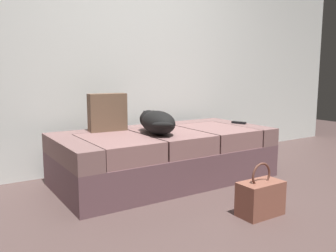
{
  "coord_description": "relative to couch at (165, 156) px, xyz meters",
  "views": [
    {
      "loc": [
        -1.71,
        -1.62,
        0.99
      ],
      "look_at": [
        0.0,
        1.05,
        0.51
      ],
      "focal_mm": 38.15,
      "sensor_mm": 36.0,
      "label": 1
    }
  ],
  "objects": [
    {
      "name": "handbag",
      "position": [
        0.12,
        -1.06,
        -0.1
      ],
      "size": [
        0.32,
        0.18,
        0.38
      ],
      "color": "brown",
      "rests_on": "ground"
    },
    {
      "name": "tv_remote",
      "position": [
        0.89,
        -0.03,
        0.24
      ],
      "size": [
        0.1,
        0.16,
        0.02
      ],
      "primitive_type": "cube",
      "rotation": [
        0.0,
        0.0,
        0.37
      ],
      "color": "black",
      "rests_on": "couch"
    },
    {
      "name": "dog_dark",
      "position": [
        -0.14,
        -0.09,
        0.34
      ],
      "size": [
        0.31,
        0.6,
        0.2
      ],
      "color": "black",
      "rests_on": "couch"
    },
    {
      "name": "ground_plane",
      "position": [
        0.0,
        -1.1,
        -0.23
      ],
      "size": [
        10.0,
        10.0,
        0.0
      ],
      "primitive_type": "plane",
      "color": "#513D3B"
    },
    {
      "name": "couch",
      "position": [
        0.0,
        0.0,
        0.0
      ],
      "size": [
        1.96,
        0.95,
        0.46
      ],
      "color": "brown",
      "rests_on": "ground"
    },
    {
      "name": "back_wall",
      "position": [
        0.0,
        0.71,
        1.17
      ],
      "size": [
        6.4,
        0.1,
        2.8
      ],
      "primitive_type": "cube",
      "color": "silver",
      "rests_on": "ground"
    },
    {
      "name": "throw_pillow",
      "position": [
        -0.44,
        0.27,
        0.4
      ],
      "size": [
        0.35,
        0.15,
        0.34
      ],
      "primitive_type": "cube",
      "rotation": [
        0.0,
        0.0,
        -0.08
      ],
      "color": "brown",
      "rests_on": "couch"
    }
  ]
}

